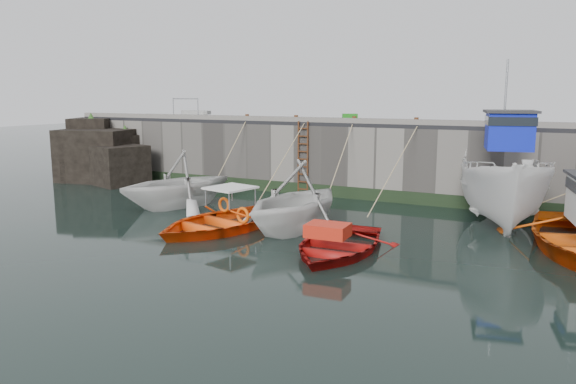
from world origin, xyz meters
The scene contains 23 objects.
ground centered at (0.00, 0.00, 0.00)m, with size 120.00×120.00×0.00m, color black.
quay_back centered at (0.00, 12.50, 1.50)m, with size 30.00×5.00×3.00m, color slate.
road_back centered at (0.00, 12.50, 3.08)m, with size 30.00×5.00×0.16m, color black.
kerb_back centered at (0.00, 10.15, 3.26)m, with size 30.00×0.30×0.20m, color slate.
algae_back centered at (0.00, 9.96, 0.25)m, with size 30.00×0.08×0.50m, color black.
rock_outcrop centered at (-12.92, 9.11, 1.26)m, with size 5.85×4.24×3.41m.
ladder centered at (-2.00, 9.91, 1.59)m, with size 0.51×0.08×3.20m.
boat_near_white centered at (-5.23, 5.32, 0.00)m, with size 4.11×4.76×2.51m, color silver.
boat_near_white_rope centered at (-5.23, 8.91, 0.00)m, with size 0.04×3.39×3.10m, color tan, non-canonical shape.
boat_near_blue centered at (-1.64, 2.94, 0.00)m, with size 3.54×4.96×1.03m, color #FF4F0D.
boat_near_blue_rope centered at (-1.64, 7.72, 0.00)m, with size 0.04×5.25×3.10m, color tan, non-canonical shape.
boat_near_blacktrim centered at (0.56, 4.01, 0.00)m, with size 4.21×4.88×2.57m, color silver.
boat_near_blacktrim_rope centered at (0.56, 8.26, 0.00)m, with size 0.04×4.35×3.10m, color tan, non-canonical shape.
boat_near_navy centered at (2.76, 2.25, 0.00)m, with size 3.16×4.43×0.92m, color #A5110E.
boat_near_navy_rope centered at (2.76, 7.38, 0.00)m, with size 0.04×5.85×3.10m, color tan, non-canonical shape.
boat_far_white centered at (6.39, 8.29, 1.21)m, with size 4.33×7.93×5.90m.
fish_crate centered at (-0.45, 11.44, 3.33)m, with size 0.67×0.39×0.34m, color #1B7E16.
railing centered at (-8.75, 11.25, 3.36)m, with size 1.60×1.05×1.00m.
bollard_a centered at (-5.00, 10.25, 3.30)m, with size 0.18×0.18×0.28m, color #3F1E0F.
bollard_b centered at (-2.50, 10.25, 3.30)m, with size 0.18×0.18×0.28m, color #3F1E0F.
bollard_c centered at (0.20, 10.25, 3.30)m, with size 0.18×0.18×0.28m, color #3F1E0F.
bollard_d centered at (2.80, 10.25, 3.30)m, with size 0.18×0.18×0.28m, color #3F1E0F.
bollard_e centered at (6.00, 10.25, 3.30)m, with size 0.18×0.18×0.28m, color #3F1E0F.
Camera 1 is at (8.46, -11.89, 4.36)m, focal length 35.00 mm.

